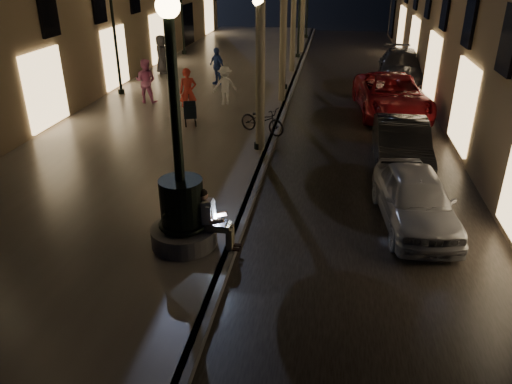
% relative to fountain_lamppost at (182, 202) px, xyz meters
% --- Properties ---
extents(ground, '(120.00, 120.00, 0.00)m').
position_rel_fountain_lamppost_xyz_m(ground, '(1.00, 13.00, -1.21)').
color(ground, black).
rests_on(ground, ground).
extents(cobble_lane, '(6.00, 45.00, 0.02)m').
position_rel_fountain_lamppost_xyz_m(cobble_lane, '(4.00, 13.00, -1.20)').
color(cobble_lane, black).
rests_on(cobble_lane, ground).
extents(promenade, '(8.00, 45.00, 0.20)m').
position_rel_fountain_lamppost_xyz_m(promenade, '(-3.00, 13.00, -1.11)').
color(promenade, slate).
rests_on(promenade, ground).
extents(curb_strip, '(0.25, 45.00, 0.20)m').
position_rel_fountain_lamppost_xyz_m(curb_strip, '(1.00, 13.00, -1.11)').
color(curb_strip, '#59595B').
rests_on(curb_strip, ground).
extents(fountain_lamppost, '(1.40, 1.40, 5.21)m').
position_rel_fountain_lamppost_xyz_m(fountain_lamppost, '(0.00, 0.00, 0.00)').
color(fountain_lamppost, '#59595B').
rests_on(fountain_lamppost, promenade).
extents(seated_man_laptop, '(0.95, 0.32, 1.33)m').
position_rel_fountain_lamppost_xyz_m(seated_man_laptop, '(0.61, 0.00, -0.31)').
color(seated_man_laptop, gray).
rests_on(seated_man_laptop, promenade).
extents(lamp_curb_a, '(0.36, 0.36, 4.81)m').
position_rel_fountain_lamppost_xyz_m(lamp_curb_a, '(0.70, 6.00, 2.02)').
color(lamp_curb_a, black).
rests_on(lamp_curb_a, promenade).
extents(lamp_curb_b, '(0.36, 0.36, 4.81)m').
position_rel_fountain_lamppost_xyz_m(lamp_curb_b, '(0.70, 14.00, 2.02)').
color(lamp_curb_b, black).
rests_on(lamp_curb_b, promenade).
extents(lamp_curb_c, '(0.36, 0.36, 4.81)m').
position_rel_fountain_lamppost_xyz_m(lamp_curb_c, '(0.70, 22.00, 2.02)').
color(lamp_curb_c, black).
rests_on(lamp_curb_c, promenade).
extents(lamp_left_b, '(0.36, 0.36, 4.81)m').
position_rel_fountain_lamppost_xyz_m(lamp_left_b, '(-6.40, 12.00, 2.02)').
color(lamp_left_b, black).
rests_on(lamp_left_b, promenade).
extents(lamp_left_c, '(0.36, 0.36, 4.81)m').
position_rel_fountain_lamppost_xyz_m(lamp_left_c, '(-6.40, 22.00, 2.02)').
color(lamp_left_c, black).
rests_on(lamp_left_c, promenade).
extents(stroller, '(0.65, 1.06, 1.07)m').
position_rel_fountain_lamppost_xyz_m(stroller, '(-2.12, 8.09, -0.47)').
color(stroller, black).
rests_on(stroller, promenade).
extents(car_front, '(1.93, 4.01, 1.32)m').
position_rel_fountain_lamppost_xyz_m(car_front, '(5.00, 2.04, -0.55)').
color(car_front, '#9D9DA4').
rests_on(car_front, ground).
extents(car_second, '(1.53, 4.28, 1.40)m').
position_rel_fountain_lamppost_xyz_m(car_second, '(5.05, 5.65, -0.51)').
color(car_second, black).
rests_on(car_second, ground).
extents(car_third, '(3.02, 5.72, 1.53)m').
position_rel_fountain_lamppost_xyz_m(car_third, '(5.25, 11.26, -0.45)').
color(car_third, maroon).
rests_on(car_third, ground).
extents(car_rear, '(2.64, 5.46, 1.53)m').
position_rel_fountain_lamppost_xyz_m(car_rear, '(6.20, 17.18, -0.44)').
color(car_rear, '#303136').
rests_on(car_rear, ground).
extents(pedestrian_red, '(0.75, 0.60, 1.80)m').
position_rel_fountain_lamppost_xyz_m(pedestrian_red, '(-2.48, 9.20, -0.11)').
color(pedestrian_red, red).
rests_on(pedestrian_red, promenade).
extents(pedestrian_pink, '(0.89, 0.71, 1.80)m').
position_rel_fountain_lamppost_xyz_m(pedestrian_pink, '(-4.74, 10.79, -0.11)').
color(pedestrian_pink, pink).
rests_on(pedestrian_pink, promenade).
extents(pedestrian_white, '(1.15, 0.88, 1.57)m').
position_rel_fountain_lamppost_xyz_m(pedestrian_white, '(-1.44, 10.98, -0.23)').
color(pedestrian_white, silver).
rests_on(pedestrian_white, promenade).
extents(pedestrian_blue, '(1.04, 0.96, 1.72)m').
position_rel_fountain_lamppost_xyz_m(pedestrian_blue, '(-2.56, 14.42, -0.15)').
color(pedestrian_blue, navy).
rests_on(pedestrian_blue, promenade).
extents(pedestrian_dark, '(0.70, 0.99, 1.93)m').
position_rel_fountain_lamppost_xyz_m(pedestrian_dark, '(-5.93, 16.38, -0.05)').
color(pedestrian_dark, '#36353B').
rests_on(pedestrian_dark, promenade).
extents(bicycle, '(1.85, 1.33, 0.92)m').
position_rel_fountain_lamppost_xyz_m(bicycle, '(0.60, 7.54, -0.55)').
color(bicycle, black).
rests_on(bicycle, promenade).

